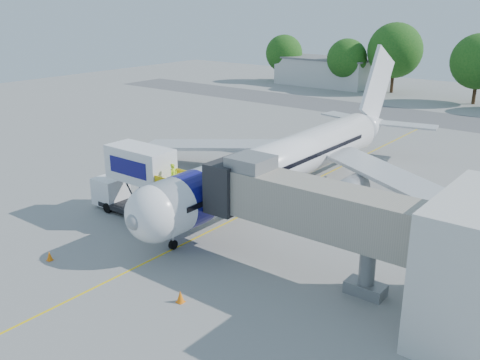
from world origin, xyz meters
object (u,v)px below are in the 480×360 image
Objects in this scene: jet_bridge at (299,204)px; ground_tug at (118,290)px; catering_hiloader at (136,181)px; aircraft at (288,160)px.

jet_bridge is 11.26m from ground_tug.
catering_hiloader reaches higher than ground_tug.
jet_bridge is (7.99, -11.12, 1.39)m from aircraft.
aircraft reaches higher than catering_hiloader.
aircraft is at bearing 125.70° from jet_bridge.
catering_hiloader is (-6.27, -11.12, -0.19)m from aircraft.
jet_bridge is 14.35m from catering_hiloader.
ground_tug is (2.32, -20.16, -2.20)m from aircraft.
jet_bridge is at bearing -54.30° from aircraft.
catering_hiloader is (-14.26, -0.00, -1.58)m from jet_bridge.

